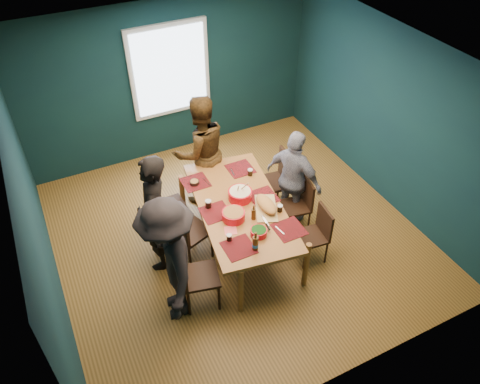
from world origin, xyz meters
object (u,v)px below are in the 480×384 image
at_px(chair_right_near, 317,231).
at_px(chair_right_mid, 301,201).
at_px(dining_table, 240,209).
at_px(chair_left_far, 164,204).
at_px(chair_right_far, 278,177).
at_px(bowl_herbs, 259,232).
at_px(person_back, 201,151).
at_px(bowl_salad, 233,215).
at_px(cutting_board, 266,205).
at_px(chair_left_mid, 184,230).
at_px(chair_left_near, 193,272).
at_px(person_right, 294,179).
at_px(person_far_left, 155,214).
at_px(bowl_dumpling, 240,194).
at_px(person_near_left, 170,262).

bearing_deg(chair_right_near, chair_right_mid, 84.97).
distance_m(dining_table, chair_left_far, 1.14).
distance_m(chair_right_far, bowl_herbs, 1.53).
bearing_deg(person_back, bowl_salad, 82.41).
height_order(bowl_salad, cutting_board, cutting_board).
xyz_separation_m(chair_left_mid, chair_right_near, (1.64, -0.71, -0.11)).
xyz_separation_m(chair_left_near, chair_right_mid, (1.92, 0.60, -0.07)).
relative_size(chair_left_mid, chair_right_mid, 1.21).
bearing_deg(cutting_board, person_back, 125.76).
xyz_separation_m(person_right, cutting_board, (-0.68, -0.41, 0.10)).
bearing_deg(person_far_left, bowl_dumpling, 104.64).
distance_m(chair_left_mid, chair_right_near, 1.79).
height_order(person_back, bowl_dumpling, person_back).
bearing_deg(chair_left_far, chair_right_near, -41.14).
height_order(chair_left_near, bowl_herbs, chair_left_near).
bearing_deg(bowl_herbs, chair_left_near, -180.00).
height_order(chair_left_far, person_far_left, person_far_left).
relative_size(chair_right_far, bowl_dumpling, 3.02).
distance_m(chair_left_near, person_near_left, 0.41).
bearing_deg(bowl_herbs, chair_right_near, -0.90).
distance_m(dining_table, bowl_salad, 0.32).
distance_m(dining_table, bowl_herbs, 0.62).
distance_m(bowl_herbs, cutting_board, 0.48).
xyz_separation_m(person_near_left, cutting_board, (1.46, 0.36, -0.01)).
relative_size(chair_left_mid, person_near_left, 0.58).
bearing_deg(chair_right_near, bowl_dumpling, 143.67).
bearing_deg(bowl_dumpling, person_right, 4.32).
distance_m(dining_table, bowl_dumpling, 0.19).
bearing_deg(chair_left_mid, cutting_board, -36.65).
relative_size(chair_left_near, person_far_left, 0.56).
bearing_deg(cutting_board, chair_left_far, 161.58).
relative_size(chair_left_near, person_back, 0.54).
bearing_deg(person_back, cutting_board, 100.36).
distance_m(chair_right_mid, bowl_herbs, 1.23).
height_order(chair_left_far, bowl_herbs, chair_left_far).
xyz_separation_m(person_right, bowl_herbs, (-0.99, -0.78, 0.08)).
distance_m(bowl_salad, bowl_herbs, 0.43).
height_order(person_near_left, bowl_dumpling, person_near_left).
xyz_separation_m(chair_left_near, chair_right_near, (1.80, -0.01, -0.07)).
height_order(dining_table, chair_right_far, chair_right_far).
distance_m(chair_left_far, chair_right_far, 1.76).
xyz_separation_m(person_right, bowl_salad, (-1.14, -0.39, 0.10)).
distance_m(person_near_left, bowl_salad, 1.07).
relative_size(person_far_left, person_back, 0.97).
bearing_deg(chair_left_near, chair_right_near, 12.74).
height_order(chair_left_mid, chair_right_mid, chair_left_mid).
bearing_deg(chair_right_far, chair_left_near, -140.32).
height_order(chair_left_near, person_right, person_right).
bearing_deg(cutting_board, bowl_salad, -159.31).
bearing_deg(dining_table, person_near_left, -144.61).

